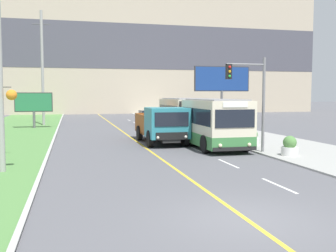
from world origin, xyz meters
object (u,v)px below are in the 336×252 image
object	(u,v)px
traffic_light_mast	(252,92)
planter_round_near	(290,147)
billboard_small	(34,103)
planter_round_second	(252,138)
city_bus	(198,120)
dump_truck	(164,126)
car_distant	(147,117)
utility_pole_far	(42,68)
billboard_large	(222,81)

from	to	relation	value
traffic_light_mast	planter_round_near	xyz separation A→B (m)	(1.39, -1.59, -2.83)
billboard_small	planter_round_second	bearing A→B (deg)	-50.11
city_bus	dump_truck	xyz separation A→B (m)	(-2.53, -0.71, -0.27)
planter_round_near	traffic_light_mast	bearing A→B (deg)	131.11
city_bus	car_distant	world-z (taller)	city_bus
utility_pole_far	planter_round_second	size ratio (longest dim) A/B	11.73
car_distant	utility_pole_far	world-z (taller)	utility_pole_far
traffic_light_mast	planter_round_near	size ratio (longest dim) A/B	5.11
city_bus	utility_pole_far	bearing A→B (deg)	121.89
billboard_large	planter_round_second	distance (m)	15.10
utility_pole_far	planter_round_near	size ratio (longest dim) A/B	11.62
city_bus	billboard_large	world-z (taller)	billboard_large
dump_truck	billboard_small	world-z (taller)	billboard_small
dump_truck	billboard_large	world-z (taller)	billboard_large
billboard_large	city_bus	bearing A→B (deg)	-118.84
billboard_small	car_distant	bearing A→B (deg)	16.54
planter_round_near	planter_round_second	world-z (taller)	planter_round_near
city_bus	dump_truck	size ratio (longest dim) A/B	1.91
planter_round_second	utility_pole_far	bearing A→B (deg)	123.56
billboard_small	planter_round_near	size ratio (longest dim) A/B	3.41
utility_pole_far	billboard_small	distance (m)	5.05
dump_truck	car_distant	size ratio (longest dim) A/B	1.54
city_bus	dump_truck	distance (m)	2.64
dump_truck	traffic_light_mast	xyz separation A→B (m)	(3.75, -4.92, 2.12)
dump_truck	planter_round_second	distance (m)	5.63
billboard_small	city_bus	bearing A→B (deg)	-50.69
planter_round_second	dump_truck	bearing A→B (deg)	157.41
billboard_small	planter_round_near	xyz separation A→B (m)	(14.37, -21.58, -1.86)
dump_truck	billboard_small	xyz separation A→B (m)	(-9.22, 15.06, 1.16)
utility_pole_far	planter_round_near	distance (m)	29.08
car_distant	planter_round_second	world-z (taller)	car_distant
city_bus	billboard_small	distance (m)	18.58
billboard_large	traffic_light_mast	bearing A→B (deg)	-106.41
car_distant	planter_round_second	bearing A→B (deg)	-82.63
traffic_light_mast	billboard_small	world-z (taller)	traffic_light_mast
dump_truck	utility_pole_far	world-z (taller)	utility_pole_far
city_bus	utility_pole_far	distance (m)	21.49
dump_truck	billboard_small	distance (m)	17.70
dump_truck	city_bus	bearing A→B (deg)	15.58
city_bus	billboard_large	bearing A→B (deg)	61.16
city_bus	planter_round_near	distance (m)	7.74
dump_truck	planter_round_near	size ratio (longest dim) A/B	6.47
traffic_light_mast	city_bus	bearing A→B (deg)	102.28
car_distant	billboard_small	xyz separation A→B (m)	(-11.71, -3.48, 1.71)
traffic_light_mast	billboard_small	size ratio (longest dim) A/B	1.50
billboard_large	billboard_small	world-z (taller)	billboard_large
planter_round_near	planter_round_second	size ratio (longest dim) A/B	1.01
dump_truck	traffic_light_mast	bearing A→B (deg)	-52.66
billboard_large	planter_round_near	bearing A→B (deg)	-100.97
billboard_small	planter_round_second	world-z (taller)	billboard_small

